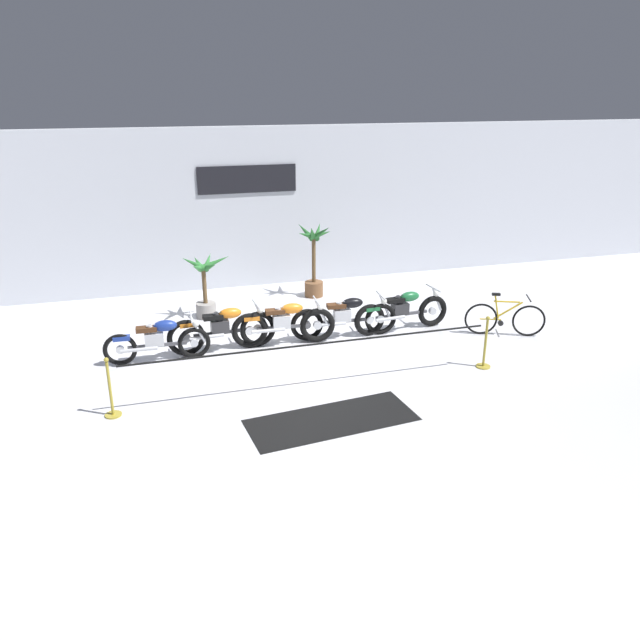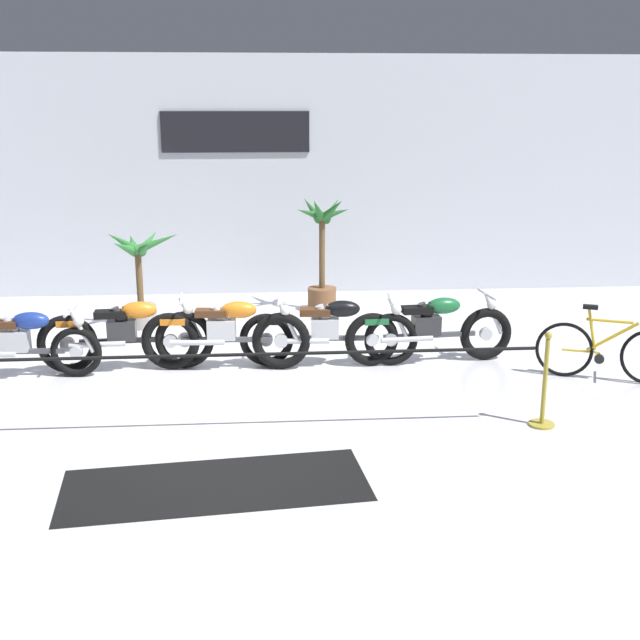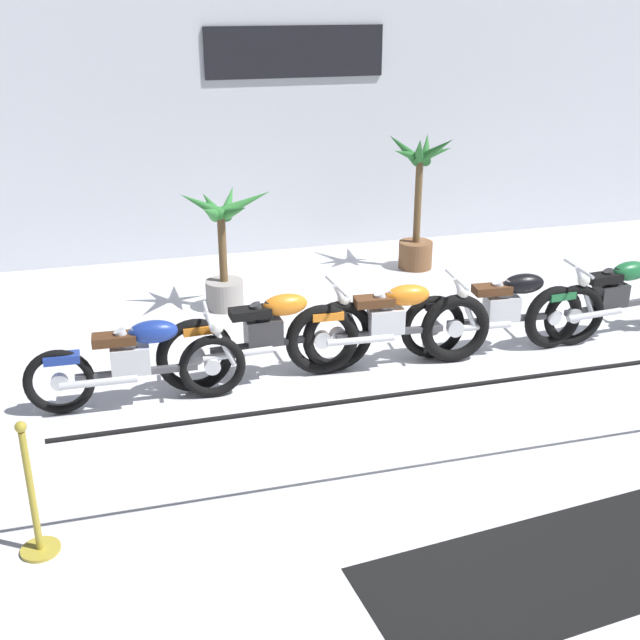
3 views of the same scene
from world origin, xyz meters
The scene contains 13 objects.
ground_plane centered at (0.00, 0.00, 0.00)m, with size 120.00×120.00×0.00m, color silver.
back_wall centered at (0.00, 5.12, 2.10)m, with size 28.00×0.29×4.20m.
motorcycle_blue_0 centered at (-2.68, 0.53, 0.46)m, with size 2.08×0.62×0.90m.
motorcycle_orange_1 centered at (-1.37, 0.71, 0.48)m, with size 2.26×0.62×0.96m.
motorcycle_orange_2 centered at (-0.09, 0.67, 0.47)m, with size 2.21×0.62×0.96m.
motorcycle_black_3 centered at (1.27, 0.73, 0.47)m, with size 2.36×0.62×0.93m.
motorcycle_green_4 centered at (2.62, 0.75, 0.46)m, with size 2.30×0.62×0.94m.
bicycle centered at (4.66, -0.13, 0.38)m, with size 1.61×0.76×0.96m.
potted_palm_left_of_row centered at (-1.47, 2.83, 0.78)m, with size 1.15×1.07×1.53m.
potted_palm_right_of_row centered at (1.40, 3.67, 0.94)m, with size 0.92×1.04×1.98m.
stanchion_far_left centered at (-1.31, -1.50, 0.69)m, with size 6.91×0.28×1.05m.
stanchion_mid_left centered at (3.39, -1.50, 0.36)m, with size 0.28×0.28×1.05m.
floor_banner centered at (-0.07, -2.66, 0.00)m, with size 2.78×1.10×0.01m, color black.
Camera 1 is at (-2.75, -11.25, 5.14)m, focal length 35.00 mm.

